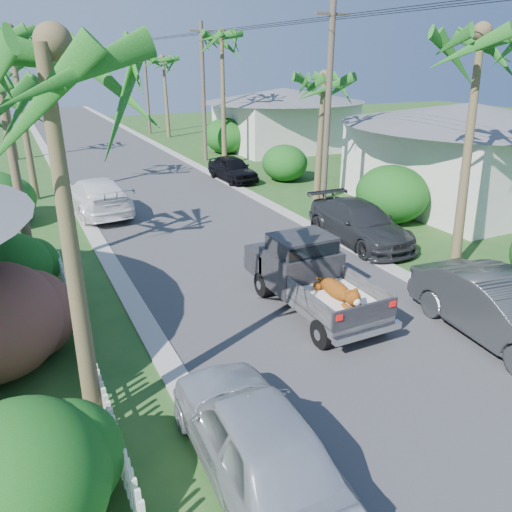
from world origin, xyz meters
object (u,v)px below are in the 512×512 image
parked_car_rm (360,223)px  house_right_far (284,121)px  palm_r_b (323,77)px  utility_pole_d (146,83)px  palm_r_a (486,34)px  utility_pole_c (203,92)px  palm_r_d (163,58)px  house_right_near (464,158)px  parked_car_ln (254,437)px  palm_r_c (222,35)px  parked_car_rn (499,310)px  utility_pole_b (328,113)px  palm_l_a (41,46)px  palm_l_c (8,31)px  parked_car_lf (96,196)px  pickup_truck (306,273)px  parked_car_rf (232,169)px

parked_car_rm → house_right_far: bearing=71.1°
palm_r_b → utility_pole_d: utility_pole_d is taller
palm_r_a → utility_pole_c: size_ratio=0.97×
utility_pole_d → palm_r_d: bearing=-73.3°
house_right_near → utility_pole_d: (-7.40, 31.00, 2.38)m
palm_r_d → utility_pole_d: size_ratio=0.89×
parked_car_ln → palm_r_c: palm_r_c is taller
parked_car_rn → palm_r_d: size_ratio=0.63×
house_right_far → utility_pole_b: bearing=-113.5°
house_right_far → utility_pole_d: size_ratio=1.00×
parked_car_rm → palm_l_a: bearing=-147.5°
parked_car_rm → palm_l_c: palm_l_c is taller
palm_l_a → house_right_near: (19.20, 9.00, -4.71)m
palm_r_c → parked_car_lf: bearing=-140.9°
palm_r_d → pickup_truck: bearing=-100.3°
parked_car_rm → palm_l_a: (-11.16, -6.46, 6.17)m
palm_r_d → parked_car_lf: bearing=-114.7°
palm_r_d → parked_car_rn: bearing=-94.3°
parked_car_rf → utility_pole_d: size_ratio=0.46×
parked_car_lf → palm_r_c: (9.80, 7.97, 7.29)m
palm_r_c → utility_pole_c: (-0.60, 2.00, -3.51)m
palm_r_c → utility_pole_b: bearing=-92.6°
pickup_truck → parked_car_rn: 5.12m
parked_car_rn → palm_r_d: bearing=91.0°
pickup_truck → parked_car_lf: (-3.86, 12.23, -0.19)m
parked_car_rn → parked_car_ln: 7.66m
palm_r_a → palm_r_d: bearing=89.7°
parked_car_rm → palm_r_a: palm_r_a is taller
parked_car_rn → palm_r_d: palm_r_d is taller
parked_car_rf → palm_l_a: (-10.94, -18.34, 6.22)m
parked_car_lf → house_right_far: bearing=-149.7°
pickup_truck → palm_l_a: (-6.46, -2.80, 5.92)m
parked_car_lf → palm_r_d: bearing=-120.2°
palm_r_c → house_right_near: (6.80, -14.00, -5.89)m
palm_l_c → utility_pole_c: size_ratio=1.02×
palm_r_d → utility_pole_c: size_ratio=0.89×
parked_car_rf → parked_car_lf: (-8.34, -3.31, 0.11)m
palm_r_d → house_right_near: 29.10m
palm_l_a → palm_r_d: 39.12m
palm_r_a → parked_car_lf: bearing=129.5°
pickup_truck → parked_car_rn: bearing=-48.8°
palm_r_b → pickup_truck: bearing=-124.6°
palm_r_b → house_right_far: bearing=66.9°
parked_car_rf → palm_l_c: palm_l_c is taller
palm_l_a → parked_car_rf: bearing=59.2°
palm_l_a → house_right_far: bearing=54.6°
house_right_near → utility_pole_c: bearing=114.8°
palm_r_d → house_right_near: bearing=-76.9°
parked_car_ln → utility_pole_b: (9.52, 12.34, 3.80)m
parked_car_rm → utility_pole_b: size_ratio=0.59×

